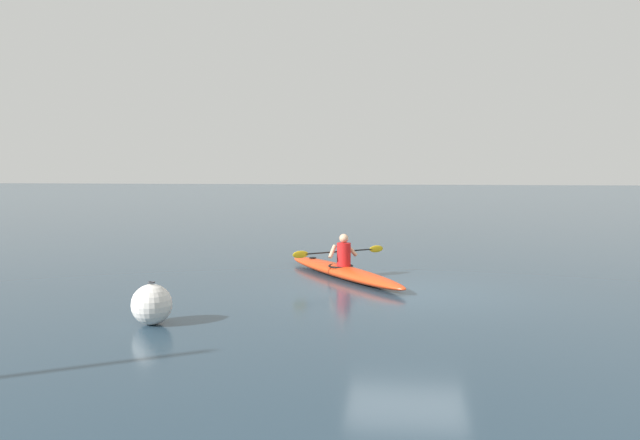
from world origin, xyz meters
name	(u,v)px	position (x,y,z in m)	size (l,w,h in m)	color
ground_plane	(408,292)	(0.00, 0.00, 0.00)	(160.00, 160.00, 0.00)	#233847
kayak	(342,271)	(1.52, -1.61, 0.14)	(3.47, 4.46, 0.28)	red
kayaker	(343,252)	(1.49, -1.57, 0.61)	(2.04, 1.48, 0.76)	red
mooring_buoy_orange_mid	(152,304)	(4.23, 3.24, 0.34)	(0.68, 0.68, 0.72)	silver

